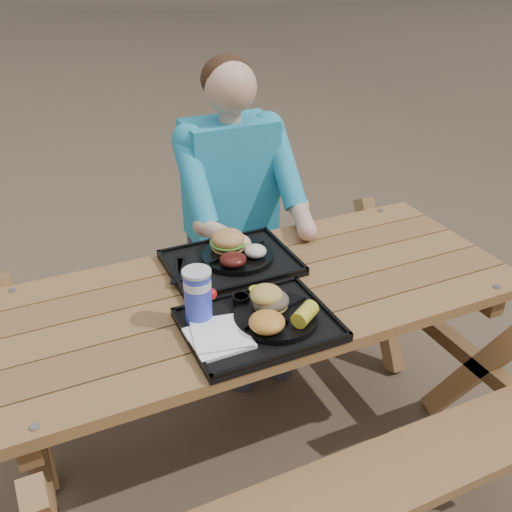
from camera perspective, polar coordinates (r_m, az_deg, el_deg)
name	(u,v)px	position (r m, az deg, el deg)	size (l,w,h in m)	color
ground	(256,445)	(2.43, 0.00, -18.34)	(60.00, 60.00, 0.00)	#999999
picnic_table	(256,374)	(2.16, 0.00, -11.70)	(1.80, 1.49, 0.75)	#999999
tray_near	(259,326)	(1.75, 0.30, -6.98)	(0.45, 0.35, 0.02)	black
tray_far	(231,264)	(2.06, -2.51, -0.77)	(0.45, 0.35, 0.02)	black
plate_near	(276,317)	(1.75, 2.01, -6.09)	(0.26, 0.26, 0.02)	black
plate_far	(238,256)	(2.07, -1.86, 0.01)	(0.26, 0.26, 0.02)	black
napkin_stack	(219,337)	(1.68, -3.74, -8.07)	(0.17, 0.17, 0.02)	white
soda_cup	(198,297)	(1.72, -5.82, -4.14)	(0.08, 0.08, 0.17)	#192CC2
condiment_bbq	(241,300)	(1.81, -1.51, -4.43)	(0.05, 0.05, 0.03)	black
condiment_mustard	(256,293)	(1.85, -0.03, -3.68)	(0.05, 0.05, 0.03)	yellow
sandwich	(271,292)	(1.75, 1.49, -3.59)	(0.11, 0.11, 0.11)	gold
mac_cheese	(267,322)	(1.67, 1.10, -6.63)	(0.11, 0.11, 0.05)	gold
corn_cob	(305,314)	(1.71, 4.92, -5.81)	(0.09, 0.09, 0.05)	gold
cutlery_far	(182,268)	(2.02, -7.37, -1.23)	(0.03, 0.17, 0.01)	black
burger	(228,235)	(2.07, -2.83, 2.11)	(0.12, 0.12, 0.11)	#C58745
baked_beans	(233,260)	(1.98, -2.33, -0.36)	(0.09, 0.09, 0.04)	#4B130F
potato_salad	(256,251)	(2.03, -0.05, 0.49)	(0.08, 0.08, 0.04)	beige
diner	(233,228)	(2.57, -2.33, 2.78)	(0.48, 0.84, 1.28)	teal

